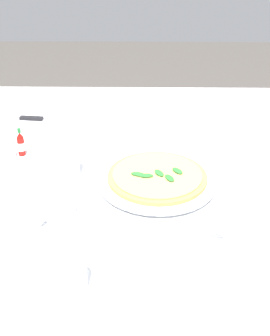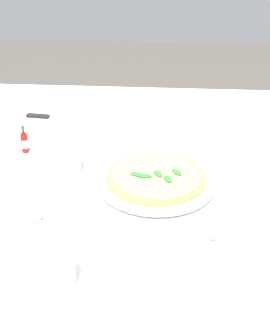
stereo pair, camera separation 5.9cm
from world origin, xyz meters
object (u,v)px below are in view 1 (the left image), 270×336
Objects in this scene: pizza at (157,176)px; water_glass_near_left at (66,158)px; water_glass_left_edge at (253,141)px; napkin_folded at (18,122)px; coffee_cup_near_right at (58,207)px; salt_shaker at (11,149)px; dinner_knife at (16,118)px; pizza_plate at (157,181)px; water_glass_center_back at (67,270)px; hot_sauce_bottle at (21,144)px; coffee_cup_back_corner at (241,237)px; pepper_shaker at (32,145)px.

pizza is 0.24m from water_glass_near_left.
water_glass_near_left is 0.53m from water_glass_left_edge.
water_glass_near_left is 0.48× the size of napkin_folded.
water_glass_left_edge reaches higher than coffee_cup_near_right.
salt_shaker reaches higher than napkin_folded.
pizza_plate is at bearing 147.03° from dinner_knife.
water_glass_left_edge is (-0.45, -0.53, 0.00)m from water_glass_center_back.
dinner_knife is 2.36× the size of hot_sauce_bottle.
water_glass_near_left reaches higher than dinner_knife.
coffee_cup_back_corner reaches higher than salt_shaker.
napkin_folded is 4.26× the size of pepper_shaker.
coffee_cup_near_right is at bearing 32.48° from pizza.
hot_sauce_bottle reaches higher than pizza.
water_glass_center_back is at bearing 98.48° from water_glass_near_left.
salt_shaker is (-0.03, 0.22, 0.00)m from dinner_knife.
pepper_shaker is at bearing -38.47° from coffee_cup_back_corner.
hot_sauce_bottle is 1.48× the size of pepper_shaker.
dinner_knife is 3.48× the size of pepper_shaker.
pizza_plate is at bearing -147.49° from coffee_cup_near_right.
pepper_shaker is (0.12, -0.12, -0.02)m from water_glass_near_left.
salt_shaker is (0.41, -0.14, 0.00)m from pizza.
pizza_plate is at bearing 168.94° from water_glass_near_left.
pepper_shaker is (-0.09, 0.20, 0.00)m from dinner_knife.
pepper_shaker is at bearing -160.35° from hot_sauce_bottle.
pizza is 0.44m from salt_shaker.
coffee_cup_back_corner is 2.31× the size of pepper_shaker.
coffee_cup_back_corner reaches higher than pizza_plate.
salt_shaker reaches higher than pizza.
pepper_shaker is at bearing -68.07° from coffee_cup_near_right.
dinner_knife is (0.21, -0.31, -0.03)m from water_glass_near_left.
salt_shaker is (0.17, -0.10, -0.02)m from water_glass_near_left.
water_glass_near_left is 0.38m from dinner_knife.
salt_shaker and pepper_shaker have the same top height.
napkin_folded is (0.20, -0.31, -0.04)m from water_glass_near_left.
coffee_cup_near_right reaches higher than pizza_plate.
pizza_plate is 0.30m from coffee_cup_back_corner.
water_glass_near_left is (0.24, -0.05, 0.04)m from pizza_plate.
dinner_knife is at bearing 4.42° from napkin_folded.
pepper_shaker is (0.63, -0.00, -0.02)m from water_glass_left_edge.
pizza_plate is 0.57m from dinner_knife.
hot_sauce_bottle is at bearing -63.01° from coffee_cup_near_right.
water_glass_center_back reaches higher than pizza_plate.
water_glass_left_edge is 0.66m from hot_sauce_bottle.
hot_sauce_bottle is at bearing 19.65° from pepper_shaker.
water_glass_center_back reaches higher than hot_sauce_bottle.
napkin_folded is 1.22× the size of dinner_knife.
salt_shaker is at bearing 108.75° from napkin_folded.
coffee_cup_near_right is 0.23m from water_glass_center_back.
water_glass_left_edge reaches higher than napkin_folded.
pepper_shaker reaches higher than napkin_folded.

